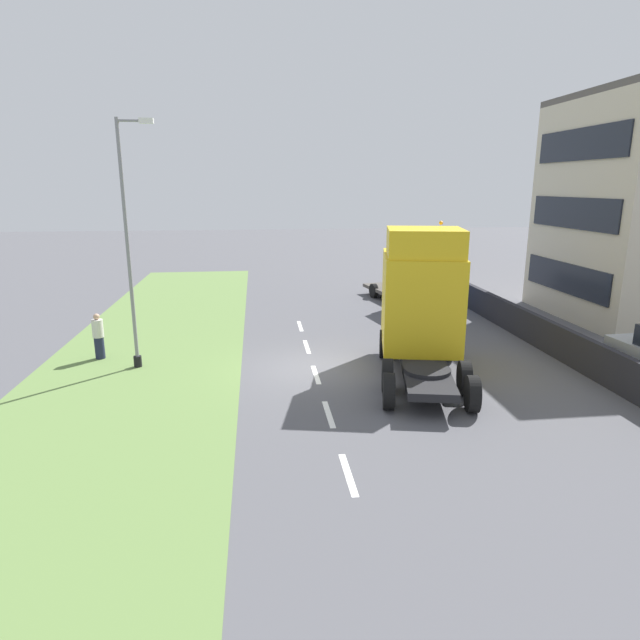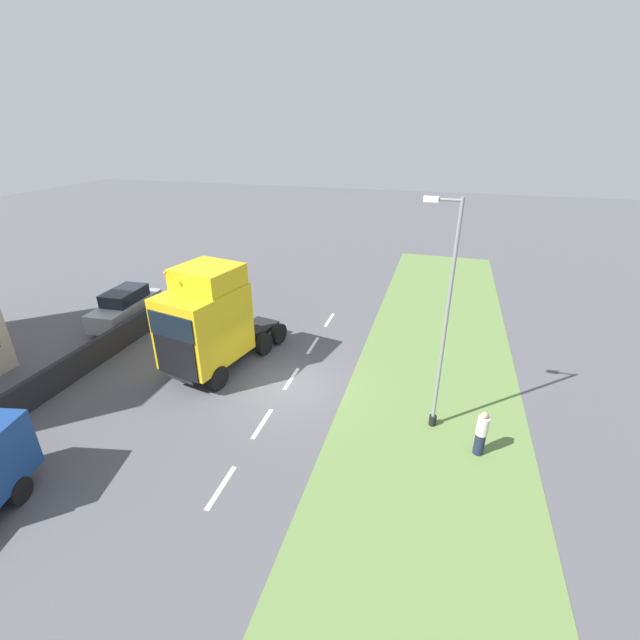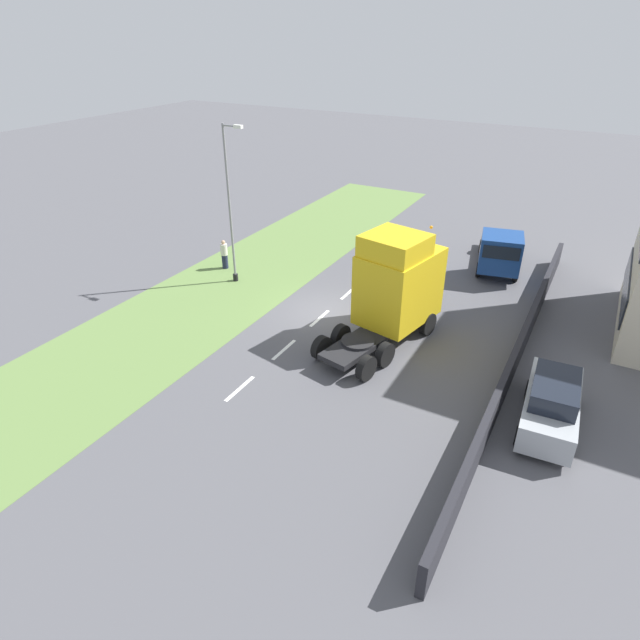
{
  "view_description": "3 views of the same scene",
  "coord_description": "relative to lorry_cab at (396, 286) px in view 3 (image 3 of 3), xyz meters",
  "views": [
    {
      "loc": [
        -1.86,
        -17.48,
        6.16
      ],
      "look_at": [
        0.32,
        0.81,
        1.5
      ],
      "focal_mm": 30.0,
      "sensor_mm": 36.0,
      "label": 1
    },
    {
      "loc": [
        -5.64,
        14.22,
        10.17
      ],
      "look_at": [
        -0.96,
        -1.91,
        2.42
      ],
      "focal_mm": 24.0,
      "sensor_mm": 36.0,
      "label": 2
    },
    {
      "loc": [
        10.78,
        -20.27,
        12.38
      ],
      "look_at": [
        1.05,
        -2.57,
        1.11
      ],
      "focal_mm": 30.0,
      "sensor_mm": 36.0,
      "label": 3
    }
  ],
  "objects": [
    {
      "name": "ground_plane",
      "position": [
        -3.61,
        0.42,
        -2.41
      ],
      "size": [
        120.0,
        120.0,
        0.0
      ],
      "primitive_type": "plane",
      "color": "#515156",
      "rests_on": "ground"
    },
    {
      "name": "grass_verge",
      "position": [
        -9.61,
        0.42,
        -2.4
      ],
      "size": [
        7.0,
        44.0,
        0.01
      ],
      "color": "#607F42",
      "rests_on": "ground"
    },
    {
      "name": "lane_markings",
      "position": [
        -3.61,
        -0.28,
        -2.41
      ],
      "size": [
        0.16,
        14.6,
        0.0
      ],
      "color": "white",
      "rests_on": "ground"
    },
    {
      "name": "boundary_wall",
      "position": [
        5.39,
        0.42,
        -1.79
      ],
      "size": [
        0.25,
        24.0,
        1.22
      ],
      "color": "#232328",
      "rests_on": "ground"
    },
    {
      "name": "lorry_cab",
      "position": [
        0.0,
        0.0,
        0.0
      ],
      "size": [
        3.78,
        6.71,
        4.95
      ],
      "rotation": [
        0.0,
        0.0,
        -0.21
      ],
      "color": "black",
      "rests_on": "ground"
    },
    {
      "name": "flatbed_truck",
      "position": [
        2.63,
        8.95,
        -1.07
      ],
      "size": [
        3.34,
        6.51,
        2.51
      ],
      "rotation": [
        0.0,
        0.0,
        3.35
      ],
      "color": "navy",
      "rests_on": "ground"
    },
    {
      "name": "parked_car",
      "position": [
        7.11,
        -3.2,
        -1.46
      ],
      "size": [
        2.03,
        4.6,
        1.93
      ],
      "rotation": [
        0.0,
        0.0,
        0.06
      ],
      "color": "#9EA3A8",
      "rests_on": "ground"
    },
    {
      "name": "lamp_post",
      "position": [
        -9.59,
        1.24,
        1.53
      ],
      "size": [
        1.25,
        0.27,
        8.22
      ],
      "color": "black",
      "rests_on": "ground"
    },
    {
      "name": "pedestrian",
      "position": [
        -11.24,
        2.35,
        -1.58
      ],
      "size": [
        0.39,
        0.39,
        1.69
      ],
      "color": "#1E233D",
      "rests_on": "ground"
    }
  ]
}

